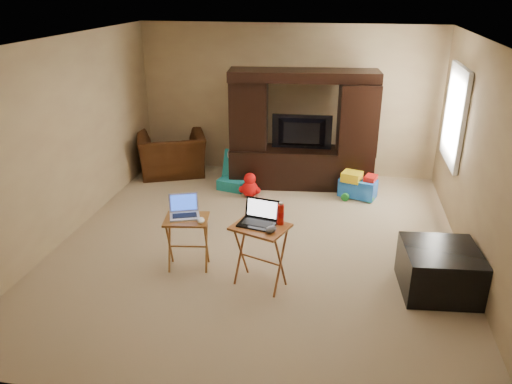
% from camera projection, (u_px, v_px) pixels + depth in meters
% --- Properties ---
extents(floor, '(5.50, 5.50, 0.00)m').
position_uv_depth(floor, '(259.00, 244.00, 6.38)').
color(floor, '#C4AE88').
rests_on(floor, ground).
extents(ceiling, '(5.50, 5.50, 0.00)m').
position_uv_depth(ceiling, '(259.00, 41.00, 5.41)').
color(ceiling, silver).
rests_on(ceiling, ground).
extents(wall_back, '(5.00, 0.00, 5.00)m').
position_uv_depth(wall_back, '(287.00, 101.00, 8.39)').
color(wall_back, tan).
rests_on(wall_back, ground).
extents(wall_front, '(5.00, 0.00, 5.00)m').
position_uv_depth(wall_front, '(189.00, 273.00, 3.40)').
color(wall_front, tan).
rests_on(wall_front, ground).
extents(wall_left, '(0.00, 5.50, 5.50)m').
position_uv_depth(wall_left, '(65.00, 140.00, 6.31)').
color(wall_left, tan).
rests_on(wall_left, ground).
extents(wall_right, '(0.00, 5.50, 5.50)m').
position_uv_depth(wall_right, '(482.00, 163.00, 5.49)').
color(wall_right, tan).
rests_on(wall_right, ground).
extents(window_pane, '(0.00, 1.20, 1.20)m').
position_uv_depth(window_pane, '(456.00, 116.00, 6.84)').
color(window_pane, white).
rests_on(window_pane, ground).
extents(window_frame, '(0.06, 1.14, 1.34)m').
position_uv_depth(window_frame, '(455.00, 116.00, 6.84)').
color(window_frame, white).
rests_on(window_frame, ground).
extents(entertainment_center, '(2.33, 0.80, 1.87)m').
position_uv_depth(entertainment_center, '(302.00, 130.00, 7.88)').
color(entertainment_center, black).
rests_on(entertainment_center, floor).
extents(television, '(0.95, 0.16, 0.55)m').
position_uv_depth(television, '(301.00, 133.00, 7.85)').
color(television, black).
rests_on(television, entertainment_center).
extents(recliner, '(1.40, 1.32, 0.72)m').
position_uv_depth(recliner, '(172.00, 154.00, 8.58)').
color(recliner, '#44220E').
rests_on(recliner, floor).
extents(child_rocker, '(0.55, 0.60, 0.59)m').
position_uv_depth(child_rocker, '(234.00, 171.00, 8.01)').
color(child_rocker, '#16787D').
rests_on(child_rocker, floor).
extents(plush_toy, '(0.35, 0.29, 0.39)m').
position_uv_depth(plush_toy, '(250.00, 185.00, 7.72)').
color(plush_toy, red).
rests_on(plush_toy, floor).
extents(push_toy, '(0.66, 0.56, 0.42)m').
position_uv_depth(push_toy, '(358.00, 185.00, 7.67)').
color(push_toy, blue).
rests_on(push_toy, floor).
extents(ottoman, '(0.84, 0.84, 0.50)m').
position_uv_depth(ottoman, '(439.00, 270.00, 5.32)').
color(ottoman, black).
rests_on(ottoman, floor).
extents(tray_table_left, '(0.54, 0.46, 0.63)m').
position_uv_depth(tray_table_left, '(188.00, 243.00, 5.73)').
color(tray_table_left, '#985824').
rests_on(tray_table_left, floor).
extents(tray_table_right, '(0.68, 0.61, 0.72)m').
position_uv_depth(tray_table_right, '(260.00, 256.00, 5.38)').
color(tray_table_right, '#A66128').
rests_on(tray_table_right, floor).
extents(laptop_left, '(0.41, 0.37, 0.24)m').
position_uv_depth(laptop_left, '(184.00, 207.00, 5.60)').
color(laptop_left, '#B4B3B8').
rests_on(laptop_left, tray_table_left).
extents(laptop_right, '(0.43, 0.38, 0.24)m').
position_uv_depth(laptop_right, '(257.00, 214.00, 5.22)').
color(laptop_right, black).
rests_on(laptop_right, tray_table_right).
extents(mouse_left, '(0.12, 0.15, 0.05)m').
position_uv_depth(mouse_left, '(201.00, 220.00, 5.50)').
color(mouse_left, white).
rests_on(mouse_left, tray_table_left).
extents(mouse_right, '(0.14, 0.17, 0.06)m').
position_uv_depth(mouse_right, '(271.00, 229.00, 5.10)').
color(mouse_right, '#3D3E42').
rests_on(mouse_right, tray_table_right).
extents(water_bottle, '(0.07, 0.07, 0.22)m').
position_uv_depth(water_bottle, '(281.00, 215.00, 5.24)').
color(water_bottle, red).
rests_on(water_bottle, tray_table_right).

